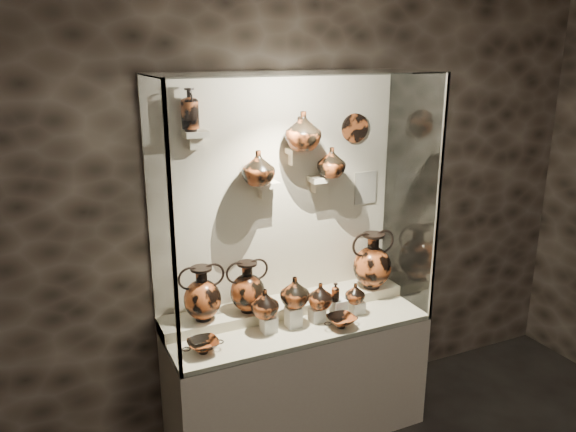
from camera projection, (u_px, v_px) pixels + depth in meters
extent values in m
cube|color=black|center=(276.00, 195.00, 3.71)|extent=(5.00, 0.02, 3.20)
cube|color=beige|center=(296.00, 379.00, 3.77)|extent=(1.70, 0.60, 0.80)
cube|color=beige|center=(297.00, 323.00, 3.65)|extent=(1.68, 0.58, 0.03)
cube|color=beige|center=(286.00, 307.00, 3.79)|extent=(1.70, 0.25, 0.10)
cube|color=beige|center=(277.00, 195.00, 3.70)|extent=(1.70, 0.03, 1.60)
cube|color=white|center=(320.00, 220.00, 3.17)|extent=(1.70, 0.01, 1.60)
cube|color=white|center=(159.00, 225.00, 3.09)|extent=(0.01, 0.60, 1.60)
cube|color=white|center=(411.00, 193.00, 3.77)|extent=(0.01, 0.60, 1.60)
cube|color=white|center=(298.00, 73.00, 3.20)|extent=(1.70, 0.60, 0.01)
cube|color=gray|center=(173.00, 240.00, 2.84)|extent=(0.02, 0.02, 1.60)
cube|color=gray|center=(438.00, 203.00, 3.51)|extent=(0.02, 0.02, 1.60)
cube|color=silver|center=(269.00, 324.00, 3.50)|extent=(0.09, 0.09, 0.10)
cube|color=silver|center=(293.00, 317.00, 3.57)|extent=(0.09, 0.09, 0.13)
cube|color=silver|center=(317.00, 314.00, 3.64)|extent=(0.09, 0.09, 0.09)
cube|color=silver|center=(338.00, 308.00, 3.70)|extent=(0.09, 0.09, 0.12)
cube|color=silver|center=(356.00, 307.00, 3.76)|extent=(0.09, 0.09, 0.08)
cube|color=beige|center=(196.00, 134.00, 3.29)|extent=(0.14, 0.12, 0.04)
cube|color=beige|center=(267.00, 185.00, 3.57)|extent=(0.14, 0.12, 0.04)
cube|color=beige|center=(295.00, 151.00, 3.59)|extent=(0.10, 0.12, 0.04)
cube|color=beige|center=(320.00, 179.00, 3.72)|extent=(0.14, 0.12, 0.04)
imported|color=#A4481F|center=(265.00, 303.00, 3.46)|extent=(0.20, 0.20, 0.18)
imported|color=#943F1A|center=(295.00, 292.00, 3.54)|extent=(0.22, 0.22, 0.20)
imported|color=#A4481F|center=(320.00, 296.00, 3.61)|extent=(0.21, 0.21, 0.17)
imported|color=#A4481F|center=(355.00, 293.00, 3.71)|extent=(0.15, 0.15, 0.14)
imported|color=#943F1A|center=(258.00, 168.00, 3.45)|extent=(0.22, 0.22, 0.22)
imported|color=#943F1A|center=(303.00, 131.00, 3.50)|extent=(0.31, 0.31, 0.24)
imported|color=#943F1A|center=(331.00, 162.00, 3.67)|extent=(0.22, 0.22, 0.20)
cylinder|color=brown|center=(355.00, 128.00, 3.79)|extent=(0.20, 0.02, 0.20)
cube|color=beige|center=(365.00, 188.00, 3.96)|extent=(0.17, 0.01, 0.23)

